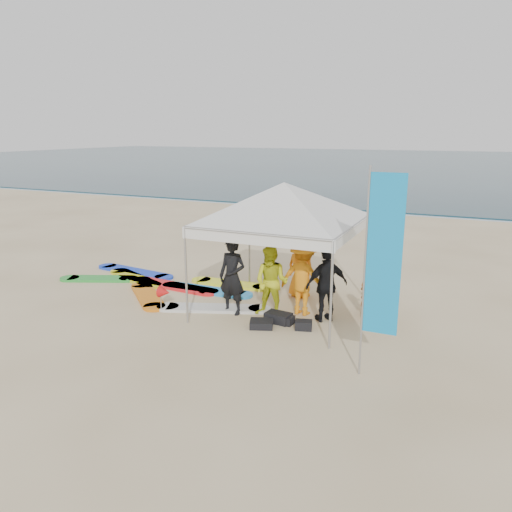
{
  "coord_description": "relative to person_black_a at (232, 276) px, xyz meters",
  "views": [
    {
      "loc": [
        5.23,
        -8.16,
        4.19
      ],
      "look_at": [
        0.36,
        2.6,
        1.2
      ],
      "focal_mm": 35.0,
      "sensor_mm": 36.0,
      "label": 1
    }
  ],
  "objects": [
    {
      "name": "person_yellow",
      "position": [
        0.91,
        0.17,
        -0.07
      ],
      "size": [
        0.82,
        0.64,
        1.66
      ],
      "primitive_type": "imported",
      "rotation": [
        0.0,
        0.0,
        0.02
      ],
      "color": "#C7D01D",
      "rests_on": "ground"
    },
    {
      "name": "person_orange_b",
      "position": [
        1.04,
        1.79,
        -0.12
      ],
      "size": [
        0.85,
        0.65,
        1.56
      ],
      "primitive_type": "imported",
      "rotation": [
        0.0,
        0.0,
        2.93
      ],
      "color": "orange",
      "rests_on": "ground"
    },
    {
      "name": "ground",
      "position": [
        -0.17,
        -1.7,
        -0.9
      ],
      "size": [
        120.0,
        120.0,
        0.0
      ],
      "primitive_type": "plane",
      "color": "beige",
      "rests_on": "ground"
    },
    {
      "name": "ocean",
      "position": [
        -0.17,
        58.3,
        -0.86
      ],
      "size": [
        160.0,
        84.0,
        0.08
      ],
      "primitive_type": "cube",
      "color": "#0C2633",
      "rests_on": "ground"
    },
    {
      "name": "person_black_a",
      "position": [
        0.0,
        0.0,
        0.0
      ],
      "size": [
        0.68,
        0.47,
        1.8
      ],
      "primitive_type": "imported",
      "rotation": [
        0.0,
        0.0,
        -0.06
      ],
      "color": "black",
      "rests_on": "ground"
    },
    {
      "name": "feather_flag",
      "position": [
        3.68,
        -1.78,
        1.25
      ],
      "size": [
        0.61,
        0.04,
        3.65
      ],
      "color": "#A5A5A8",
      "rests_on": "ground"
    },
    {
      "name": "surfboard_spread",
      "position": [
        -2.54,
        1.04,
        -0.86
      ],
      "size": [
        6.22,
        2.95,
        0.07
      ],
      "color": "#288BD6",
      "rests_on": "ground"
    },
    {
      "name": "person_black_b",
      "position": [
        2.13,
        0.45,
        -0.06
      ],
      "size": [
        1.01,
        0.95,
        1.68
      ],
      "primitive_type": "imported",
      "rotation": [
        0.0,
        0.0,
        3.86
      ],
      "color": "black",
      "rests_on": "ground"
    },
    {
      "name": "gear_pile",
      "position": [
        1.27,
        -0.24,
        -0.8
      ],
      "size": [
        1.39,
        0.92,
        0.22
      ],
      "color": "black",
      "rests_on": "ground"
    },
    {
      "name": "shoreline_foam",
      "position": [
        -0.17,
        16.5,
        -0.9
      ],
      "size": [
        160.0,
        1.2,
        0.01
      ],
      "primitive_type": "cube",
      "color": "silver",
      "rests_on": "ground"
    },
    {
      "name": "person_orange_a",
      "position": [
        1.51,
        0.65,
        -0.02
      ],
      "size": [
        1.19,
        0.75,
        1.76
      ],
      "primitive_type": "imported",
      "rotation": [
        0.0,
        0.0,
        3.05
      ],
      "color": "orange",
      "rests_on": "ground"
    },
    {
      "name": "person_seated",
      "position": [
        2.88,
        1.1,
        -0.48
      ],
      "size": [
        0.46,
        0.82,
        0.84
      ],
      "primitive_type": "imported",
      "rotation": [
        0.0,
        0.0,
        1.86
      ],
      "color": "orange",
      "rests_on": "ground"
    },
    {
      "name": "canopy_tent",
      "position": [
        0.99,
        0.68,
        2.14
      ],
      "size": [
        4.62,
        4.62,
        3.48
      ],
      "color": "#A5A5A8",
      "rests_on": "ground"
    },
    {
      "name": "marker_pennant",
      "position": [
        -1.47,
        -0.61,
        -0.4
      ],
      "size": [
        0.28,
        0.28,
        0.64
      ],
      "color": "#A5A5A8",
      "rests_on": "ground"
    }
  ]
}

